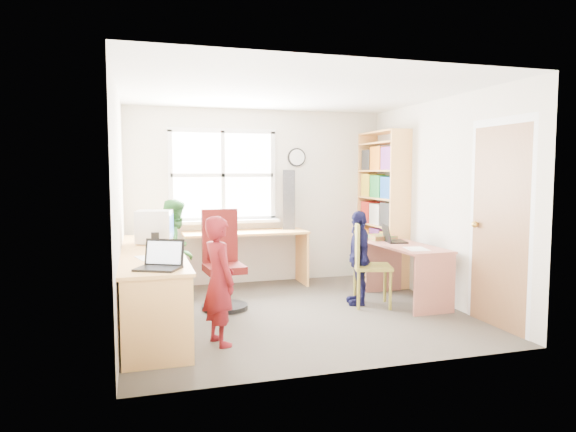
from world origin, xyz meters
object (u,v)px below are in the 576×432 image
object	(u,v)px
wooden_chair	(366,261)
crt_monitor	(155,227)
right_desk	(407,261)
laptop_right	(392,238)
person_red	(219,280)
l_desk	(174,285)
person_green	(176,251)
laptop_left	(161,262)
cd_tower	(289,200)
potted_plant	(216,220)
swivel_chair	(223,266)
person_navy	(359,257)
bookshelf	(382,211)

from	to	relation	value
wooden_chair	crt_monitor	distance (m)	2.43
right_desk	laptop_right	world-z (taller)	laptop_right
crt_monitor	laptop_right	size ratio (longest dim) A/B	1.19
wooden_chair	laptop_right	bearing A→B (deg)	50.92
right_desk	laptop_right	xyz separation A→B (m)	(-0.04, 0.31, 0.24)
crt_monitor	person_red	xyz separation A→B (m)	(0.51, -1.37, -0.36)
l_desk	person_green	xyz separation A→B (m)	(0.10, 1.17, 0.16)
crt_monitor	laptop_left	xyz separation A→B (m)	(-0.01, -1.55, -0.13)
wooden_chair	cd_tower	world-z (taller)	cd_tower
crt_monitor	potted_plant	bearing A→B (deg)	59.14
swivel_chair	potted_plant	xyz separation A→B (m)	(0.09, 1.05, 0.43)
l_desk	swivel_chair	xyz separation A→B (m)	(0.59, 0.74, 0.02)
l_desk	cd_tower	world-z (taller)	cd_tower
right_desk	cd_tower	xyz separation A→B (m)	(-1.03, 1.45, 0.67)
laptop_left	l_desk	bearing A→B (deg)	104.60
laptop_left	right_desk	bearing A→B (deg)	46.92
l_desk	person_green	size ratio (longest dim) A/B	2.41
laptop_right	laptop_left	bearing A→B (deg)	127.37
right_desk	laptop_left	distance (m)	3.08
crt_monitor	person_red	world-z (taller)	person_red
laptop_left	potted_plant	bearing A→B (deg)	98.55
person_red	person_navy	size ratio (longest dim) A/B	1.06
crt_monitor	bookshelf	bearing A→B (deg)	22.18
laptop_left	swivel_chair	bearing A→B (deg)	89.40
person_green	cd_tower	bearing A→B (deg)	-45.35
person_green	person_navy	bearing A→B (deg)	-86.50
laptop_left	person_red	xyz separation A→B (m)	(0.51, 0.18, -0.22)
crt_monitor	potted_plant	size ratio (longest dim) A/B	1.37
wooden_chair	person_navy	xyz separation A→B (m)	(-0.04, 0.11, 0.03)
l_desk	potted_plant	bearing A→B (deg)	69.20
laptop_left	person_navy	distance (m)	2.57
laptop_right	potted_plant	xyz separation A→B (m)	(-2.01, 1.11, 0.18)
laptop_left	person_navy	bearing A→B (deg)	53.31
cd_tower	person_red	world-z (taller)	cd_tower
laptop_right	bookshelf	bearing A→B (deg)	-6.55
l_desk	right_desk	bearing A→B (deg)	7.61
right_desk	laptop_right	bearing A→B (deg)	96.41
cd_tower	person_red	size ratio (longest dim) A/B	0.71
person_red	person_green	distance (m)	1.68
person_green	person_navy	distance (m)	2.16
swivel_chair	bookshelf	bearing A→B (deg)	12.78
l_desk	laptop_right	world-z (taller)	laptop_right
l_desk	person_red	xyz separation A→B (m)	(0.36, -0.49, 0.13)
l_desk	person_red	distance (m)	0.62
person_navy	swivel_chair	bearing A→B (deg)	-86.53
cd_tower	person_red	distance (m)	2.73
wooden_chair	person_red	distance (m)	2.01
cd_tower	potted_plant	distance (m)	1.05
right_desk	person_green	xyz separation A→B (m)	(-2.63, 0.81, 0.12)
wooden_chair	person_green	bearing A→B (deg)	175.82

